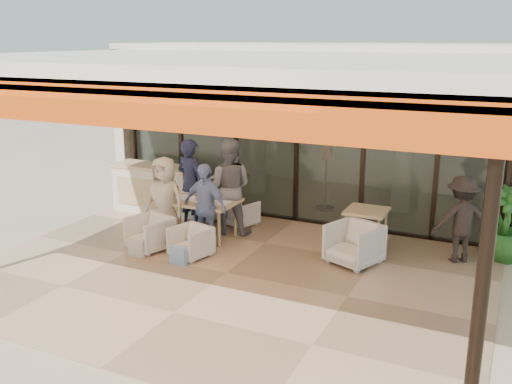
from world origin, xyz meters
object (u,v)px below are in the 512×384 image
side_table (367,215)px  host_counter (155,188)px  diner_navy (191,184)px  diner_grey (229,187)px  diner_periwinkle (205,207)px  side_chair (354,242)px  chair_near_right (191,241)px  diner_cream (165,200)px  chair_far_right (241,212)px  chair_near_left (150,232)px  dining_table (197,202)px  potted_palm (505,224)px  chair_far_left (204,203)px  standing_woman (461,220)px

side_table → host_counter: bearing=176.6°
diner_navy → diner_grey: diner_grey is taller
diner_periwinkle → side_chair: (2.59, 0.40, -0.39)m
host_counter → chair_near_right: size_ratio=3.02×
diner_cream → diner_periwinkle: bearing=0.2°
chair_far_right → chair_near_left: chair_near_left is taller
chair_far_right → diner_periwinkle: size_ratio=0.38×
dining_table → diner_periwinkle: 0.63m
side_table → diner_periwinkle: bearing=-156.1°
diner_cream → potted_palm: (5.65, 1.68, -0.16)m
host_counter → diner_periwinkle: diner_periwinkle is taller
host_counter → chair_far_left: 1.24m
diner_periwinkle → chair_far_left: bearing=129.4°
dining_table → side_chair: bearing=-1.1°
diner_cream → standing_woman: (4.99, 1.26, -0.05)m
chair_far_left → chair_near_left: 1.90m
host_counter → potted_palm: size_ratio=1.46×
diner_navy → standing_woman: diner_navy is taller
chair_near_left → side_table: 3.82m
chair_far_left → side_chair: side_chair is taller
side_table → side_chair: 0.79m
potted_palm → diner_cream: bearing=-163.4°
dining_table → diner_navy: (-0.41, 0.44, 0.20)m
diner_navy → chair_far_right: bearing=-137.0°
dining_table → standing_woman: 4.65m
chair_near_left → potted_palm: potted_palm is taller
chair_near_right → diner_grey: 1.53m
diner_grey → host_counter: bearing=-28.4°
chair_near_left → diner_periwinkle: (0.84, 0.50, 0.43)m
diner_navy → diner_periwinkle: size_ratio=1.14×
side_table → dining_table: bearing=-167.1°
chair_far_left → chair_far_right: 0.84m
diner_cream → standing_woman: diner_cream is taller
chair_far_right → side_table: bearing=-167.5°
diner_grey → diner_cream: diner_grey is taller
diner_grey → chair_near_right: bearing=75.9°
dining_table → diner_cream: (-0.41, -0.46, 0.11)m
diner_grey → chair_near_left: bearing=44.9°
chair_near_right → side_table: 3.09m
dining_table → diner_periwinkle: diner_periwinkle is taller
dining_table → chair_far_left: size_ratio=2.09×
diner_grey → side_chair: bearing=155.0°
chair_near_right → diner_grey: (0.00, 1.40, 0.62)m
chair_far_left → side_table: 3.46m
dining_table → potted_palm: size_ratio=1.18×
diner_navy → side_chair: (3.43, -0.50, -0.50)m
chair_far_left → chair_near_left: chair_far_left is taller
diner_cream → chair_near_right: bearing=-30.5°
side_chair → side_table: bearing=111.9°
diner_grey → side_table: 2.62m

